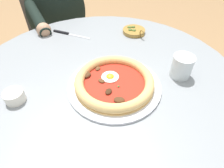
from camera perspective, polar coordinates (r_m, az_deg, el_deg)
The scene contains 9 objects.
ground_plane at distance 1.32m, azimuth -1.63°, elevation -22.56°, with size 6.00×6.00×0.02m, color #9E754C.
dining_table at distance 0.79m, azimuth -2.51°, elevation -4.42°, with size 1.05×1.05×0.73m.
pizza_on_plate at distance 0.66m, azimuth 0.67°, elevation 0.46°, with size 0.33×0.33×0.04m.
water_glass at distance 0.74m, azimuth 20.23°, elevation 4.78°, with size 0.08×0.08×0.08m.
steak_knife at distance 1.00m, azimuth -13.69°, elevation 14.65°, with size 0.19×0.07×0.01m.
ramekin_capers at distance 0.69m, azimuth -27.40°, elevation -3.22°, with size 0.06×0.06×0.04m.
olive_pan at distance 0.98m, azimuth 6.61°, elevation 15.61°, with size 0.11×0.12×0.04m.
diner_person at distance 1.42m, azimuth -14.69°, elevation 12.82°, with size 0.43×0.58×1.12m.
cafe_chair_diner at distance 1.54m, azimuth -16.10°, elevation 15.52°, with size 0.60×0.60×0.83m.
Camera 1 is at (-0.07, 0.52, 1.20)m, focal length 30.31 mm.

